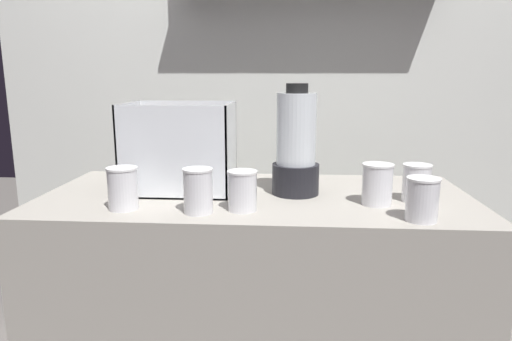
{
  "coord_description": "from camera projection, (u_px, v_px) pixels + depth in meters",
  "views": [
    {
      "loc": [
        0.1,
        -1.46,
        1.29
      ],
      "look_at": [
        0.0,
        0.0,
        0.98
      ],
      "focal_mm": 32.11,
      "sensor_mm": 36.0,
      "label": 1
    }
  ],
  "objects": [
    {
      "name": "juice_cup_orange_middle",
      "position": [
        242.0,
        193.0,
        1.32
      ],
      "size": [
        0.09,
        0.09,
        0.12
      ],
      "color": "white",
      "rests_on": "counter"
    },
    {
      "name": "blender_pitcher",
      "position": [
        296.0,
        148.0,
        1.49
      ],
      "size": [
        0.15,
        0.15,
        0.36
      ],
      "color": "black",
      "rests_on": "counter"
    },
    {
      "name": "back_wall_unit",
      "position": [
        268.0,
        79.0,
        2.18
      ],
      "size": [
        2.6,
        0.24,
        2.5
      ],
      "color": "silver",
      "rests_on": "ground_plane"
    },
    {
      "name": "carrot_display_bin",
      "position": [
        180.0,
        162.0,
        1.55
      ],
      "size": [
        0.35,
        0.26,
        0.3
      ],
      "color": "white",
      "rests_on": "counter"
    },
    {
      "name": "juice_cup_mango_far_right",
      "position": [
        422.0,
        202.0,
        1.23
      ],
      "size": [
        0.09,
        0.09,
        0.12
      ],
      "color": "white",
      "rests_on": "counter"
    },
    {
      "name": "juice_cup_pomegranate_rightmost",
      "position": [
        416.0,
        185.0,
        1.42
      ],
      "size": [
        0.09,
        0.09,
        0.12
      ],
      "color": "white",
      "rests_on": "counter"
    },
    {
      "name": "counter",
      "position": [
        256.0,
        318.0,
        1.6
      ],
      "size": [
        1.4,
        0.64,
        0.9
      ],
      "primitive_type": "cube",
      "color": "#9E998E",
      "rests_on": "ground_plane"
    },
    {
      "name": "juice_cup_mango_left",
      "position": [
        198.0,
        192.0,
        1.3
      ],
      "size": [
        0.09,
        0.09,
        0.13
      ],
      "color": "white",
      "rests_on": "counter"
    },
    {
      "name": "juice_cup_mango_right",
      "position": [
        377.0,
        187.0,
        1.38
      ],
      "size": [
        0.09,
        0.09,
        0.13
      ],
      "color": "white",
      "rests_on": "counter"
    },
    {
      "name": "juice_cup_mango_far_left",
      "position": [
        123.0,
        191.0,
        1.33
      ],
      "size": [
        0.09,
        0.09,
        0.12
      ],
      "color": "white",
      "rests_on": "counter"
    }
  ]
}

